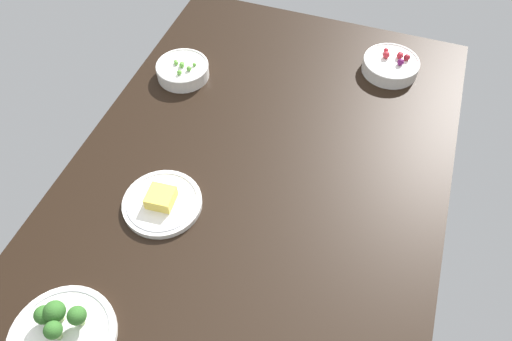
# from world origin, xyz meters

# --- Properties ---
(dining_table) EXTENTS (1.47, 0.98, 0.04)m
(dining_table) POSITION_xyz_m (0.00, 0.00, 0.02)
(dining_table) COLOR black
(dining_table) RESTS_ON ground
(bowl_peas) EXTENTS (0.16, 0.16, 0.06)m
(bowl_peas) POSITION_xyz_m (0.29, 0.34, 0.06)
(bowl_peas) COLOR white
(bowl_peas) RESTS_ON dining_table
(plate_cheese) EXTENTS (0.20, 0.20, 0.05)m
(plate_cheese) POSITION_xyz_m (-0.17, 0.19, 0.05)
(plate_cheese) COLOR white
(plate_cheese) RESTS_ON dining_table
(plate_broccoli) EXTENTS (0.22, 0.22, 0.08)m
(plate_broccoli) POSITION_xyz_m (-0.53, 0.24, 0.06)
(plate_broccoli) COLOR white
(plate_broccoli) RESTS_ON dining_table
(bowl_berries) EXTENTS (0.17, 0.17, 0.06)m
(bowl_berries) POSITION_xyz_m (0.53, -0.26, 0.06)
(bowl_berries) COLOR white
(bowl_berries) RESTS_ON dining_table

